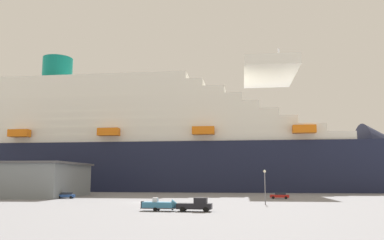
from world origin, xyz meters
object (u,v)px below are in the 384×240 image
at_px(pickup_truck, 196,205).
at_px(parked_car_red_hatchback, 280,195).
at_px(small_boat_on_trailer, 162,205).
at_px(parked_car_blue_suv, 66,195).
at_px(cruise_ship, 117,146).
at_px(street_lamp, 265,181).

distance_m(pickup_truck, parked_car_red_hatchback, 43.31).
bearing_deg(small_boat_on_trailer, pickup_truck, -1.58).
bearing_deg(pickup_truck, parked_car_blue_suv, 138.80).
bearing_deg(parked_car_red_hatchback, cruise_ship, 138.95).
bearing_deg(parked_car_red_hatchback, pickup_truck, -111.74).
height_order(street_lamp, parked_car_red_hatchback, street_lamp).
bearing_deg(parked_car_blue_suv, parked_car_red_hatchback, 6.84).
height_order(cruise_ship, small_boat_on_trailer, cruise_ship).
bearing_deg(street_lamp, parked_car_blue_suv, 162.98).
xyz_separation_m(cruise_ship, pickup_truck, (46.54, -94.73, -17.45)).
relative_size(cruise_ship, pickup_truck, 43.18).
relative_size(cruise_ship, street_lamp, 35.29).
distance_m(cruise_ship, parked_car_red_hatchback, 84.85).
bearing_deg(parked_car_blue_suv, small_boat_on_trailer, -45.53).
xyz_separation_m(pickup_truck, parked_car_blue_suv, (-38.48, 33.69, -0.21)).
xyz_separation_m(street_lamp, parked_car_red_hatchback, (4.42, 21.88, -3.76)).
bearing_deg(parked_car_red_hatchback, parked_car_blue_suv, -173.16).
height_order(cruise_ship, pickup_truck, cruise_ship).
height_order(small_boat_on_trailer, parked_car_blue_suv, small_boat_on_trailer).
bearing_deg(street_lamp, parked_car_red_hatchback, 78.57).
distance_m(small_boat_on_trailer, street_lamp, 25.29).
relative_size(cruise_ship, parked_car_blue_suv, 51.77).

